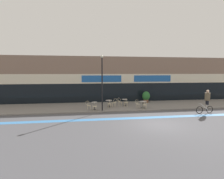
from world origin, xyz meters
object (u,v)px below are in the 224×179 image
cafe_chair_0_side (88,105)px  cafe_chair_1_near (110,103)px  bistro_table_3 (143,103)px  cafe_chair_2_near (126,102)px  bistro_table_2 (125,101)px  cafe_chair_0_near (95,106)px  bistro_table_1 (109,102)px  cafe_chair_1_side (114,102)px  cafe_chair_3_near (145,104)px  planter_pot (146,97)px  cafe_chair_2_side (119,101)px  bistro_table_0 (94,104)px  cafe_chair_3_side (137,103)px  lamp_post (102,79)px  cyclist_0 (207,100)px

cafe_chair_0_side → cafe_chair_1_near: same height
bistro_table_3 → cafe_chair_2_near: size_ratio=0.87×
bistro_table_2 → cafe_chair_0_near: bearing=-147.5°
bistro_table_1 → cafe_chair_1_near: bearing=-89.8°
cafe_chair_1_near → cafe_chair_1_side: 0.88m
cafe_chair_2_near → cafe_chair_3_near: same height
cafe_chair_1_side → planter_pot: bearing=-152.2°
bistro_table_3 → cafe_chair_0_near: 5.25m
cafe_chair_1_side → cafe_chair_2_side: size_ratio=1.00×
bistro_table_0 → cafe_chair_1_side: size_ratio=0.85×
bistro_table_1 → cafe_chair_3_side: bearing=-20.2°
bistro_table_1 → bistro_table_2: bearing=15.5°
cafe_chair_0_near → planter_pot: size_ratio=0.64×
cafe_chair_1_near → cafe_chair_3_side: bearing=-100.7°
bistro_table_3 → cafe_chair_3_side: bearing=-179.3°
bistro_table_3 → cafe_chair_3_near: size_ratio=0.87×
cafe_chair_0_near → cafe_chair_2_side: size_ratio=1.00×
cafe_chair_3_side → cafe_chair_2_near: bearing=130.0°
cafe_chair_2_near → cafe_chair_3_near: bearing=-134.6°
cafe_chair_1_near → lamp_post: bearing=140.4°
bistro_table_0 → cafe_chair_0_near: bearing=-90.4°
cyclist_0 → cafe_chair_1_near: bearing=-23.8°
cafe_chair_0_side → bistro_table_3: bearing=2.6°
cafe_chair_0_side → cafe_chair_3_side: size_ratio=1.00×
cafe_chair_3_side → cafe_chair_1_side: bearing=149.3°
bistro_table_0 → cafe_chair_2_side: bearing=29.4°
bistro_table_1 → cafe_chair_0_side: 2.53m
cafe_chair_1_side → cafe_chair_3_side: same height
cafe_chair_1_near → cafe_chair_3_side: (2.93, -0.45, 0.00)m
bistro_table_2 → cyclist_0: 8.31m
cafe_chair_2_near → cafe_chair_3_side: bearing=-134.5°
cyclist_0 → cafe_chair_3_side: bearing=-29.0°
cafe_chair_1_side → bistro_table_0: bearing=27.3°
cafe_chair_0_side → cafe_chair_1_side: size_ratio=1.00×
cafe_chair_0_near → cafe_chair_3_side: same height
cafe_chair_3_near → planter_pot: 4.22m
cafe_chair_2_near → lamp_post: bearing=120.7°
cafe_chair_1_side → planter_pot: 4.98m
cafe_chair_1_near → cafe_chair_3_near: bearing=-108.6°
cafe_chair_1_near → cafe_chair_0_side: bearing=100.2°
cafe_chair_1_near → planter_pot: (5.06, 2.86, 0.23)m
cafe_chair_0_near → cafe_chair_0_side: size_ratio=1.00×
bistro_table_0 → bistro_table_2: bearing=24.8°
cafe_chair_3_near → planter_pot: planter_pot is taller
cafe_chair_0_near → cafe_chair_2_near: bearing=-61.8°
cafe_chair_1_near → cafe_chair_1_side: size_ratio=1.00×
cafe_chair_1_side → cafe_chair_2_side: bearing=-140.2°
cafe_chair_2_near → cafe_chair_3_near: size_ratio=1.00×
bistro_table_1 → cafe_chair_1_near: cafe_chair_1_near is taller
bistro_table_2 → cafe_chair_0_near: cafe_chair_0_near is taller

